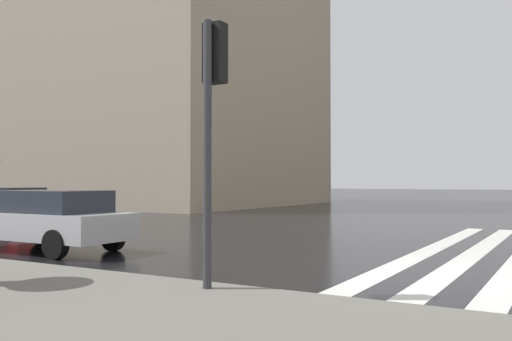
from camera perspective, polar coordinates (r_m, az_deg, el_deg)
ground_plane at (r=10.13m, az=16.45°, el=-10.26°), size 220.00×220.00×0.00m
haussmann_block_mid at (r=44.77m, az=-13.92°, el=12.31°), size 18.23×27.27×24.52m
traffic_signal_post at (r=7.85m, az=-4.50°, el=7.63°), size 0.44×0.30×3.70m
car_silver at (r=13.73m, az=-20.49°, el=-4.65°), size 1.85×4.10×1.41m
car_red at (r=21.09m, az=-24.59°, el=-3.37°), size 1.85×4.10×1.41m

